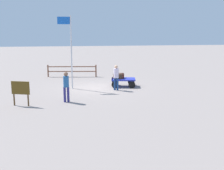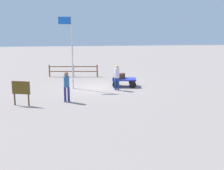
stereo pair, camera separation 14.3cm
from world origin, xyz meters
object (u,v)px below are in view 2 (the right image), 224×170
at_px(luggage_cart, 124,81).
at_px(flagpole, 71,46).
at_px(worker_trailing, 67,84).
at_px(suitcase_dark, 120,76).
at_px(worker_lead, 117,76).
at_px(suitcase_tan, 122,76).
at_px(signboard, 21,90).
at_px(suitcase_navy, 119,76).

distance_m(luggage_cart, flagpole, 4.59).
height_order(luggage_cart, worker_trailing, worker_trailing).
xyz_separation_m(luggage_cart, suitcase_dark, (0.28, -0.06, 0.32)).
distance_m(luggage_cart, worker_trailing, 5.75).
xyz_separation_m(suitcase_dark, worker_trailing, (3.93, 3.94, 0.26)).
bearing_deg(worker_lead, worker_trailing, 38.24).
relative_size(worker_lead, worker_trailing, 0.99).
relative_size(suitcase_tan, flagpole, 0.09).
distance_m(worker_trailing, signboard, 2.49).
relative_size(flagpole, signboard, 3.76).
bearing_deg(suitcase_dark, flagpole, 1.71).
xyz_separation_m(luggage_cart, flagpole, (3.82, 0.05, 2.55)).
bearing_deg(suitcase_navy, flagpole, -0.16).
bearing_deg(suitcase_dark, suitcase_tan, -121.49).
distance_m(luggage_cart, worker_lead, 1.50).
bearing_deg(flagpole, suitcase_navy, 179.84).
bearing_deg(signboard, luggage_cart, -147.41).
height_order(worker_trailing, signboard, worker_trailing).
distance_m(worker_lead, worker_trailing, 4.40).
relative_size(suitcase_dark, flagpole, 0.11).
height_order(suitcase_dark, suitcase_tan, suitcase_tan).
height_order(luggage_cart, suitcase_navy, suitcase_navy).
xyz_separation_m(worker_trailing, flagpole, (-0.39, -3.83, 1.96)).
bearing_deg(worker_lead, suitcase_dark, -111.07).
xyz_separation_m(suitcase_dark, worker_lead, (0.47, 1.21, 0.26)).
distance_m(suitcase_dark, signboard, 7.71).
distance_m(worker_lead, flagpole, 3.81).
bearing_deg(suitcase_tan, flagpole, 5.72).
bearing_deg(worker_lead, luggage_cart, -122.88).
relative_size(suitcase_tan, signboard, 0.34).
relative_size(luggage_cart, worker_lead, 1.11).
bearing_deg(signboard, worker_lead, -152.32).
bearing_deg(suitcase_dark, luggage_cart, 168.77).
height_order(suitcase_tan, suitcase_navy, suitcase_navy).
bearing_deg(worker_trailing, worker_lead, -141.76).
bearing_deg(signboard, suitcase_tan, -145.02).
bearing_deg(worker_lead, flagpole, -19.84).
xyz_separation_m(suitcase_navy, worker_lead, (0.35, 1.10, 0.24)).
relative_size(suitcase_tan, worker_lead, 0.27).
bearing_deg(worker_trailing, suitcase_dark, -134.91).
xyz_separation_m(suitcase_navy, flagpole, (3.41, -0.01, 2.21)).
relative_size(luggage_cart, flagpole, 0.38).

